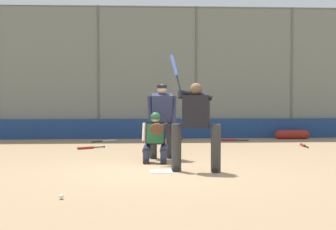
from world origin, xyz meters
name	(u,v)px	position (x,y,z in m)	size (l,w,h in m)	color
ground_plane	(161,172)	(0.00, 0.00, 0.00)	(160.00, 160.00, 0.00)	#9E7F5B
home_plate_marker	(161,171)	(0.00, 0.00, 0.01)	(0.43, 0.43, 0.01)	white
backstop_fence	(148,70)	(0.00, -7.69, 2.26)	(16.09, 0.08, 4.33)	#515651
padding_wall	(148,129)	(0.00, -7.59, 0.31)	(15.69, 0.18, 0.63)	navy
bleachers_beyond	(87,117)	(2.18, -10.55, 0.59)	(11.21, 3.05, 1.80)	slate
batter_at_plate	(196,123)	(-0.66, 0.02, 0.93)	(0.93, 0.84, 2.28)	#333333
catcher_behind_plate	(155,137)	(0.05, -1.36, 0.57)	(0.59, 0.72, 1.09)	#2D334C
umpire_home	(162,119)	(-0.14, -2.11, 0.91)	(0.69, 0.42, 1.70)	#333333
spare_bat_near_backstop	(303,145)	(-4.26, -4.66, 0.03)	(0.12, 0.87, 0.07)	black
spare_bat_by_padding	(107,141)	(1.27, -6.40, 0.03)	(0.72, 0.59, 0.07)	black
spare_bat_third_base_side	(88,148)	(1.72, -4.38, 0.03)	(0.72, 0.45, 0.07)	black
spare_bat_first_base_side	(230,140)	(-2.52, -6.45, 0.03)	(0.87, 0.19, 0.07)	black
fielding_glove_on_dirt	(178,138)	(-0.94, -6.95, 0.06)	(0.33, 0.25, 0.12)	#56331E
baseball_loose	(61,197)	(1.59, 2.64, 0.04)	(0.07, 0.07, 0.07)	white
equipment_bag_dugout_side	(292,135)	(-4.65, -7.06, 0.15)	(1.14, 0.29, 0.29)	maroon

